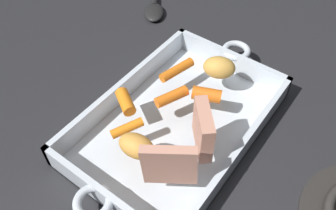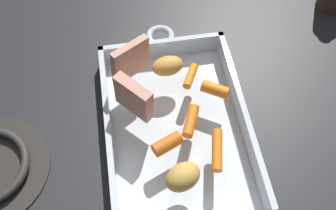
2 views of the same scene
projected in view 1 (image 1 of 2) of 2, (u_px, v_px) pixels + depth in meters
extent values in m
plane|color=#232326|center=(177.00, 127.00, 0.62)|extent=(2.17, 2.17, 0.00)
cube|color=silver|center=(177.00, 126.00, 0.61)|extent=(0.37, 0.25, 0.01)
cube|color=silver|center=(125.00, 89.00, 0.65)|extent=(0.37, 0.01, 0.05)
cube|color=silver|center=(239.00, 154.00, 0.55)|extent=(0.37, 0.01, 0.05)
cube|color=silver|center=(230.00, 62.00, 0.69)|extent=(0.01, 0.25, 0.05)
cube|color=silver|center=(104.00, 198.00, 0.50)|extent=(0.01, 0.25, 0.05)
torus|color=silver|center=(236.00, 51.00, 0.69)|extent=(0.06, 0.06, 0.01)
torus|color=silver|center=(93.00, 202.00, 0.48)|extent=(0.06, 0.06, 0.01)
cube|color=tan|center=(203.00, 130.00, 0.51)|extent=(0.07, 0.06, 0.07)
cube|color=tan|center=(170.00, 165.00, 0.47)|extent=(0.05, 0.07, 0.08)
cylinder|color=orange|center=(125.00, 102.00, 0.58)|extent=(0.04, 0.05, 0.02)
cylinder|color=orange|center=(177.00, 70.00, 0.63)|extent=(0.07, 0.03, 0.02)
cylinder|color=orange|center=(127.00, 128.00, 0.55)|extent=(0.05, 0.04, 0.02)
cylinder|color=orange|center=(207.00, 95.00, 0.59)|extent=(0.04, 0.05, 0.02)
cylinder|color=orange|center=(172.00, 97.00, 0.59)|extent=(0.06, 0.04, 0.02)
ellipsoid|color=gold|center=(137.00, 146.00, 0.51)|extent=(0.05, 0.06, 0.03)
ellipsoid|color=gold|center=(219.00, 68.00, 0.62)|extent=(0.06, 0.07, 0.04)
ellipsoid|color=black|center=(154.00, 12.00, 0.83)|extent=(0.09, 0.08, 0.02)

